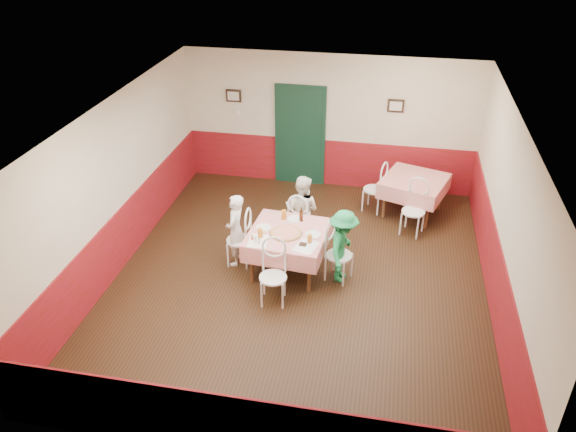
% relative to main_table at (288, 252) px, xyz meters
% --- Properties ---
extents(floor, '(7.00, 7.00, 0.00)m').
position_rel_main_table_xyz_m(floor, '(0.22, -0.17, -0.38)').
color(floor, black).
rests_on(floor, ground).
extents(ceiling, '(7.00, 7.00, 0.00)m').
position_rel_main_table_xyz_m(ceiling, '(0.22, -0.17, 2.42)').
color(ceiling, white).
rests_on(ceiling, back_wall).
extents(back_wall, '(6.00, 0.10, 2.80)m').
position_rel_main_table_xyz_m(back_wall, '(0.22, 3.33, 1.02)').
color(back_wall, beige).
rests_on(back_wall, ground).
extents(front_wall, '(6.00, 0.10, 2.80)m').
position_rel_main_table_xyz_m(front_wall, '(0.22, -3.67, 1.02)').
color(front_wall, beige).
rests_on(front_wall, ground).
extents(left_wall, '(0.10, 7.00, 2.80)m').
position_rel_main_table_xyz_m(left_wall, '(-2.78, -0.17, 1.02)').
color(left_wall, beige).
rests_on(left_wall, ground).
extents(right_wall, '(0.10, 7.00, 2.80)m').
position_rel_main_table_xyz_m(right_wall, '(3.22, -0.17, 1.02)').
color(right_wall, beige).
rests_on(right_wall, ground).
extents(wainscot_back, '(6.00, 0.03, 1.00)m').
position_rel_main_table_xyz_m(wainscot_back, '(0.22, 3.32, 0.12)').
color(wainscot_back, maroon).
rests_on(wainscot_back, ground).
extents(wainscot_front, '(6.00, 0.03, 1.00)m').
position_rel_main_table_xyz_m(wainscot_front, '(0.22, -3.65, 0.12)').
color(wainscot_front, maroon).
rests_on(wainscot_front, ground).
extents(wainscot_left, '(0.03, 7.00, 1.00)m').
position_rel_main_table_xyz_m(wainscot_left, '(-2.76, -0.17, 0.12)').
color(wainscot_left, maroon).
rests_on(wainscot_left, ground).
extents(wainscot_right, '(0.03, 7.00, 1.00)m').
position_rel_main_table_xyz_m(wainscot_right, '(3.21, -0.17, 0.12)').
color(wainscot_right, maroon).
rests_on(wainscot_right, ground).
extents(door, '(0.96, 0.06, 2.10)m').
position_rel_main_table_xyz_m(door, '(-0.38, 3.28, 0.68)').
color(door, black).
rests_on(door, ground).
extents(picture_left, '(0.32, 0.03, 0.26)m').
position_rel_main_table_xyz_m(picture_left, '(-1.78, 3.28, 1.48)').
color(picture_left, black).
rests_on(picture_left, back_wall).
extents(picture_right, '(0.32, 0.03, 0.26)m').
position_rel_main_table_xyz_m(picture_right, '(1.52, 3.28, 1.48)').
color(picture_right, black).
rests_on(picture_right, back_wall).
extents(thermostat, '(0.10, 0.03, 0.10)m').
position_rel_main_table_xyz_m(thermostat, '(-1.68, 3.28, 1.12)').
color(thermostat, white).
rests_on(thermostat, back_wall).
extents(main_table, '(1.31, 1.31, 0.77)m').
position_rel_main_table_xyz_m(main_table, '(0.00, 0.00, 0.00)').
color(main_table, red).
rests_on(main_table, ground).
extents(second_table, '(1.42, 1.42, 0.77)m').
position_rel_main_table_xyz_m(second_table, '(2.01, 2.35, 0.00)').
color(second_table, red).
rests_on(second_table, ground).
extents(chair_left, '(0.42, 0.42, 0.90)m').
position_rel_main_table_xyz_m(chair_left, '(-0.85, 0.07, 0.08)').
color(chair_left, white).
rests_on(chair_left, ground).
extents(chair_right, '(0.53, 0.53, 0.90)m').
position_rel_main_table_xyz_m(chair_right, '(0.85, -0.07, 0.08)').
color(chair_right, white).
rests_on(chair_right, ground).
extents(chair_far, '(0.48, 0.48, 0.90)m').
position_rel_main_table_xyz_m(chair_far, '(0.07, 0.85, 0.08)').
color(chair_far, white).
rests_on(chair_far, ground).
extents(chair_near, '(0.46, 0.46, 0.90)m').
position_rel_main_table_xyz_m(chair_near, '(-0.07, -0.85, 0.08)').
color(chair_near, white).
rests_on(chair_near, ground).
extents(chair_second_a, '(0.53, 0.53, 0.90)m').
position_rel_main_table_xyz_m(chair_second_a, '(1.26, 2.35, 0.08)').
color(chair_second_a, white).
rests_on(chair_second_a, ground).
extents(chair_second_b, '(0.53, 0.53, 0.90)m').
position_rel_main_table_xyz_m(chair_second_b, '(2.01, 1.60, 0.08)').
color(chair_second_b, white).
rests_on(chair_second_b, ground).
extents(pizza, '(0.54, 0.54, 0.03)m').
position_rel_main_table_xyz_m(pizza, '(-0.02, -0.06, 0.40)').
color(pizza, '#B74723').
rests_on(pizza, main_table).
extents(plate_left, '(0.27, 0.27, 0.01)m').
position_rel_main_table_xyz_m(plate_left, '(-0.41, 0.04, 0.39)').
color(plate_left, white).
rests_on(plate_left, main_table).
extents(plate_right, '(0.27, 0.27, 0.01)m').
position_rel_main_table_xyz_m(plate_right, '(0.41, -0.02, 0.39)').
color(plate_right, white).
rests_on(plate_right, main_table).
extents(plate_far, '(0.27, 0.27, 0.01)m').
position_rel_main_table_xyz_m(plate_far, '(0.04, 0.40, 0.39)').
color(plate_far, white).
rests_on(plate_far, main_table).
extents(glass_a, '(0.09, 0.09, 0.15)m').
position_rel_main_table_xyz_m(glass_a, '(-0.40, -0.25, 0.46)').
color(glass_a, '#BF7219').
rests_on(glass_a, main_table).
extents(glass_b, '(0.08, 0.08, 0.14)m').
position_rel_main_table_xyz_m(glass_b, '(0.39, -0.25, 0.45)').
color(glass_b, '#BF7219').
rests_on(glass_b, main_table).
extents(glass_c, '(0.09, 0.09, 0.15)m').
position_rel_main_table_xyz_m(glass_c, '(-0.15, 0.39, 0.46)').
color(glass_c, '#BF7219').
rests_on(glass_c, main_table).
extents(beer_bottle, '(0.07, 0.07, 0.23)m').
position_rel_main_table_xyz_m(beer_bottle, '(0.15, 0.37, 0.50)').
color(beer_bottle, '#381C0A').
rests_on(beer_bottle, main_table).
extents(shaker_a, '(0.04, 0.04, 0.09)m').
position_rel_main_table_xyz_m(shaker_a, '(-0.43, -0.41, 0.43)').
color(shaker_a, silver).
rests_on(shaker_a, main_table).
extents(shaker_b, '(0.04, 0.04, 0.09)m').
position_rel_main_table_xyz_m(shaker_b, '(-0.37, -0.44, 0.43)').
color(shaker_b, silver).
rests_on(shaker_b, main_table).
extents(shaker_c, '(0.04, 0.04, 0.09)m').
position_rel_main_table_xyz_m(shaker_c, '(-0.50, -0.35, 0.43)').
color(shaker_c, '#B23319').
rests_on(shaker_c, main_table).
extents(menu_left, '(0.32, 0.42, 0.00)m').
position_rel_main_table_xyz_m(menu_left, '(-0.41, -0.36, 0.39)').
color(menu_left, white).
rests_on(menu_left, main_table).
extents(menu_right, '(0.40, 0.47, 0.00)m').
position_rel_main_table_xyz_m(menu_right, '(0.36, -0.38, 0.39)').
color(menu_right, white).
rests_on(menu_right, main_table).
extents(wallet, '(0.12, 0.10, 0.02)m').
position_rel_main_table_xyz_m(wallet, '(0.30, -0.34, 0.40)').
color(wallet, black).
rests_on(wallet, main_table).
extents(diner_left, '(0.34, 0.49, 1.28)m').
position_rel_main_table_xyz_m(diner_left, '(-0.90, 0.07, 0.26)').
color(diner_left, gray).
rests_on(diner_left, ground).
extents(diner_far, '(0.75, 0.65, 1.32)m').
position_rel_main_table_xyz_m(diner_far, '(0.07, 0.90, 0.28)').
color(diner_far, gray).
rests_on(diner_far, ground).
extents(diner_right, '(0.54, 0.85, 1.26)m').
position_rel_main_table_xyz_m(diner_right, '(0.90, -0.07, 0.25)').
color(diner_right, gray).
rests_on(diner_right, ground).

